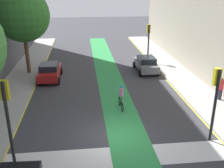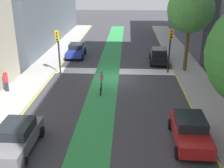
{
  "view_description": "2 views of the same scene",
  "coord_description": "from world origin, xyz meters",
  "px_view_note": "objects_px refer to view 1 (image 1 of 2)",
  "views": [
    {
      "loc": [
        -1.71,
        -13.39,
        8.44
      ],
      "look_at": [
        0.48,
        5.78,
        1.1
      ],
      "focal_mm": 42.34,
      "sensor_mm": 36.0,
      "label": 1
    },
    {
      "loc": [
        -1.21,
        24.09,
        8.75
      ],
      "look_at": [
        -0.08,
        4.56,
        1.15
      ],
      "focal_mm": 43.48,
      "sensor_mm": 36.0,
      "label": 2
    }
  ],
  "objects_px": {
    "traffic_signal_near_right": "(216,91)",
    "car_grey_right_far": "(146,64)",
    "traffic_signal_near_left": "(7,107)",
    "street_tree_far": "(23,15)",
    "pedestrian_sidewalk_right_a": "(221,88)",
    "traffic_signal_far_right": "(148,36)",
    "cyclist_in_lane": "(121,97)",
    "car_red_left_far": "(50,71)"
  },
  "relations": [
    {
      "from": "cyclist_in_lane",
      "to": "car_red_left_far",
      "type": "bearing_deg",
      "value": 129.33
    },
    {
      "from": "street_tree_far",
      "to": "pedestrian_sidewalk_right_a",
      "type": "bearing_deg",
      "value": -28.34
    },
    {
      "from": "traffic_signal_near_right",
      "to": "car_red_left_far",
      "type": "relative_size",
      "value": 1.01
    },
    {
      "from": "traffic_signal_near_right",
      "to": "traffic_signal_far_right",
      "type": "bearing_deg",
      "value": 89.17
    },
    {
      "from": "car_grey_right_far",
      "to": "cyclist_in_lane",
      "type": "relative_size",
      "value": 2.27
    },
    {
      "from": "traffic_signal_far_right",
      "to": "car_grey_right_far",
      "type": "distance_m",
      "value": 3.99
    },
    {
      "from": "traffic_signal_near_left",
      "to": "car_grey_right_far",
      "type": "distance_m",
      "value": 17.12
    },
    {
      "from": "traffic_signal_near_left",
      "to": "car_grey_right_far",
      "type": "relative_size",
      "value": 1.04
    },
    {
      "from": "car_red_left_far",
      "to": "pedestrian_sidewalk_right_a",
      "type": "relative_size",
      "value": 2.41
    },
    {
      "from": "traffic_signal_near_left",
      "to": "car_red_left_far",
      "type": "bearing_deg",
      "value": 87.83
    },
    {
      "from": "traffic_signal_far_right",
      "to": "cyclist_in_lane",
      "type": "xyz_separation_m",
      "value": [
        -4.72,
        -11.51,
        -2.04
      ]
    },
    {
      "from": "car_grey_right_far",
      "to": "street_tree_far",
      "type": "relative_size",
      "value": 0.52
    },
    {
      "from": "traffic_signal_near_left",
      "to": "car_grey_right_far",
      "type": "xyz_separation_m",
      "value": [
        9.97,
        13.73,
        -2.26
      ]
    },
    {
      "from": "traffic_signal_near_left",
      "to": "pedestrian_sidewalk_right_a",
      "type": "relative_size",
      "value": 2.49
    },
    {
      "from": "traffic_signal_near_right",
      "to": "cyclist_in_lane",
      "type": "height_order",
      "value": "traffic_signal_near_right"
    },
    {
      "from": "car_red_left_far",
      "to": "traffic_signal_far_right",
      "type": "bearing_deg",
      "value": 23.4
    },
    {
      "from": "cyclist_in_lane",
      "to": "traffic_signal_near_left",
      "type": "bearing_deg",
      "value": -138.9
    },
    {
      "from": "car_grey_right_far",
      "to": "pedestrian_sidewalk_right_a",
      "type": "distance_m",
      "value": 8.76
    },
    {
      "from": "car_red_left_far",
      "to": "street_tree_far",
      "type": "distance_m",
      "value": 5.75
    },
    {
      "from": "traffic_signal_near_right",
      "to": "car_grey_right_far",
      "type": "height_order",
      "value": "traffic_signal_near_right"
    },
    {
      "from": "car_red_left_far",
      "to": "street_tree_far",
      "type": "height_order",
      "value": "street_tree_far"
    },
    {
      "from": "traffic_signal_near_right",
      "to": "traffic_signal_far_right",
      "type": "height_order",
      "value": "traffic_signal_far_right"
    },
    {
      "from": "car_red_left_far",
      "to": "pedestrian_sidewalk_right_a",
      "type": "xyz_separation_m",
      "value": [
        13.41,
        -6.5,
        0.25
      ]
    },
    {
      "from": "car_grey_right_far",
      "to": "pedestrian_sidewalk_right_a",
      "type": "relative_size",
      "value": 2.39
    },
    {
      "from": "car_red_left_far",
      "to": "street_tree_far",
      "type": "bearing_deg",
      "value": 139.16
    },
    {
      "from": "cyclist_in_lane",
      "to": "street_tree_far",
      "type": "relative_size",
      "value": 0.23
    },
    {
      "from": "traffic_signal_near_right",
      "to": "pedestrian_sidewalk_right_a",
      "type": "relative_size",
      "value": 2.43
    },
    {
      "from": "traffic_signal_far_right",
      "to": "pedestrian_sidewalk_right_a",
      "type": "height_order",
      "value": "traffic_signal_far_right"
    },
    {
      "from": "traffic_signal_far_right",
      "to": "cyclist_in_lane",
      "type": "bearing_deg",
      "value": -112.29
    },
    {
      "from": "car_red_left_far",
      "to": "cyclist_in_lane",
      "type": "height_order",
      "value": "cyclist_in_lane"
    },
    {
      "from": "traffic_signal_far_right",
      "to": "traffic_signal_near_left",
      "type": "bearing_deg",
      "value": -122.83
    },
    {
      "from": "traffic_signal_near_right",
      "to": "cyclist_in_lane",
      "type": "xyz_separation_m",
      "value": [
        -4.49,
        4.48,
        -2.02
      ]
    },
    {
      "from": "pedestrian_sidewalk_right_a",
      "to": "cyclist_in_lane",
      "type": "bearing_deg",
      "value": -176.35
    },
    {
      "from": "traffic_signal_near_right",
      "to": "car_grey_right_far",
      "type": "bearing_deg",
      "value": 93.19
    },
    {
      "from": "traffic_signal_near_left",
      "to": "traffic_signal_far_right",
      "type": "distance_m",
      "value": 20.13
    },
    {
      "from": "cyclist_in_lane",
      "to": "traffic_signal_near_right",
      "type": "bearing_deg",
      "value": -44.99
    },
    {
      "from": "car_grey_right_far",
      "to": "street_tree_far",
      "type": "distance_m",
      "value": 12.76
    },
    {
      "from": "traffic_signal_near_right",
      "to": "traffic_signal_far_right",
      "type": "xyz_separation_m",
      "value": [
        0.23,
        15.99,
        0.02
      ]
    },
    {
      "from": "traffic_signal_near_right",
      "to": "traffic_signal_far_right",
      "type": "relative_size",
      "value": 0.99
    },
    {
      "from": "traffic_signal_near_right",
      "to": "car_grey_right_far",
      "type": "distance_m",
      "value": 13.01
    },
    {
      "from": "car_red_left_far",
      "to": "pedestrian_sidewalk_right_a",
      "type": "bearing_deg",
      "value": -25.85
    },
    {
      "from": "car_grey_right_far",
      "to": "car_red_left_far",
      "type": "bearing_deg",
      "value": -172.01
    }
  ]
}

